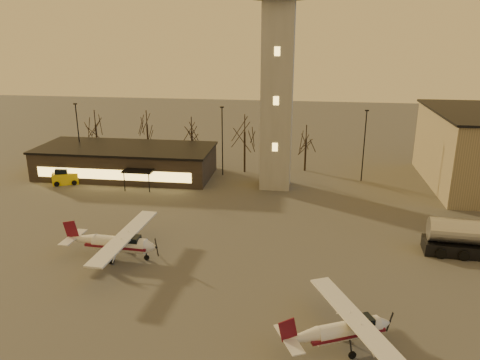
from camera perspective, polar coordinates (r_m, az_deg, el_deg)
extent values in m
plane|color=#484643|center=(37.43, 1.05, -15.49)|extent=(220.00, 220.00, 0.00)
cube|color=gray|center=(61.72, 4.54, 9.88)|extent=(4.00, 4.00, 24.00)
cube|color=black|center=(70.54, -13.70, 2.14)|extent=(25.00, 10.00, 4.00)
cube|color=black|center=(70.00, -13.83, 3.84)|extent=(25.40, 10.40, 0.30)
cube|color=#FFCB59|center=(66.21, -15.23, 0.62)|extent=(22.00, 0.08, 1.40)
cube|color=black|center=(63.60, -12.32, 1.08)|extent=(4.00, 2.00, 0.20)
cylinder|color=black|center=(74.86, -19.05, 4.94)|extent=(0.16, 0.16, 10.00)
cube|color=black|center=(73.97, -19.45, 8.75)|extent=(0.50, 0.25, 0.18)
cylinder|color=black|center=(67.87, -2.17, 4.65)|extent=(0.16, 0.16, 10.00)
cube|color=black|center=(66.89, -2.22, 8.86)|extent=(0.50, 0.25, 0.18)
cylinder|color=black|center=(67.38, 14.87, 3.96)|extent=(0.16, 0.16, 10.00)
cube|color=black|center=(66.39, 15.22, 8.18)|extent=(0.50, 0.25, 0.18)
cylinder|color=black|center=(80.57, -17.02, 4.45)|extent=(0.28, 0.28, 5.74)
cylinder|color=black|center=(75.36, -5.86, 4.06)|extent=(0.28, 0.28, 5.25)
cylinder|color=black|center=(69.81, 0.57, 3.42)|extent=(0.28, 0.28, 6.16)
cylinder|color=black|center=(71.36, 7.97, 3.07)|extent=(0.28, 0.28, 4.97)
cylinder|color=black|center=(79.42, -11.16, 4.66)|extent=(0.28, 0.28, 5.60)
cylinder|color=silver|center=(33.93, 13.02, -17.42)|extent=(4.72, 3.10, 1.30)
cone|color=silver|center=(35.18, 17.02, -16.37)|extent=(1.33, 1.50, 1.24)
cone|color=silver|center=(32.51, 7.54, -18.50)|extent=(2.64, 2.00, 1.10)
cube|color=black|center=(34.12, 14.60, -16.41)|extent=(1.80, 1.58, 0.70)
cube|color=#550C18|center=(33.87, 12.71, -17.57)|extent=(5.46, 3.47, 0.22)
cube|color=silver|center=(33.71, 13.89, -16.14)|extent=(5.96, 10.61, 0.14)
cube|color=silver|center=(32.15, 6.00, -18.69)|extent=(2.20, 3.37, 0.08)
cube|color=#550C18|center=(31.70, 5.87, -17.72)|extent=(1.29, 0.65, 1.69)
cylinder|color=silver|center=(45.63, -14.41, -7.57)|extent=(5.21, 1.74, 1.45)
cone|color=silver|center=(44.48, -10.87, -8.01)|extent=(1.08, 1.44, 1.38)
cone|color=silver|center=(47.26, -18.62, -6.84)|extent=(2.74, 1.38, 1.23)
cube|color=black|center=(44.98, -13.17, -7.16)|extent=(1.74, 1.27, 0.78)
cube|color=#590C1B|center=(45.75, -14.66, -7.61)|extent=(6.10, 1.84, 0.25)
cube|color=silver|center=(45.05, -13.85, -6.66)|extent=(2.37, 12.35, 0.16)
cube|color=silver|center=(47.70, -19.69, -6.57)|extent=(1.21, 3.73, 0.09)
cube|color=#590C1B|center=(47.45, -19.91, -5.70)|extent=(1.55, 0.18, 1.89)
cube|color=black|center=(50.30, 26.82, -7.55)|extent=(9.70, 3.37, 1.23)
cylinder|color=#B1B1B6|center=(49.29, 25.59, -5.67)|extent=(6.44, 2.80, 2.36)
cube|color=yellow|center=(69.45, -20.47, 0.22)|extent=(3.86, 3.01, 1.60)
cube|color=black|center=(69.25, -20.93, 0.90)|extent=(2.09, 2.09, 0.91)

